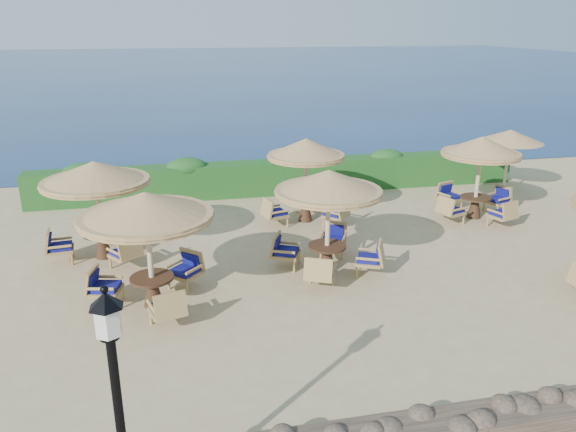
{
  "coord_description": "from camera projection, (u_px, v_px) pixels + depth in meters",
  "views": [
    {
      "loc": [
        -4.01,
        -12.42,
        6.01
      ],
      "look_at": [
        -1.19,
        0.86,
        1.3
      ],
      "focal_mm": 35.0,
      "sensor_mm": 36.0,
      "label": 1
    }
  ],
  "objects": [
    {
      "name": "lamp_post",
      "position": [
        121.0,
        428.0,
        6.5
      ],
      "size": [
        0.44,
        0.44,
        3.31
      ],
      "color": "black",
      "rests_on": "ground"
    },
    {
      "name": "cafe_set_5",
      "position": [
        479.0,
        166.0,
        17.63
      ],
      "size": [
        2.88,
        2.88,
        2.65
      ],
      "color": "beige",
      "rests_on": "ground"
    },
    {
      "name": "stone_wall",
      "position": [
        463.0,
        429.0,
        8.43
      ],
      "size": [
        15.0,
        0.65,
        0.44
      ],
      "primitive_type": "cube",
      "color": "brown",
      "rests_on": "ground"
    },
    {
      "name": "sea",
      "position": [
        194.0,
        67.0,
        78.92
      ],
      "size": [
        160.0,
        160.0,
        0.0
      ],
      "primitive_type": "plane",
      "color": "#0B204B",
      "rests_on": "ground"
    },
    {
      "name": "cafe_set_4",
      "position": [
        306.0,
        165.0,
        17.32
      ],
      "size": [
        2.69,
        2.67,
        2.65
      ],
      "color": "beige",
      "rests_on": "ground"
    },
    {
      "name": "extra_parasol",
      "position": [
        510.0,
        136.0,
        19.86
      ],
      "size": [
        2.3,
        2.3,
        2.41
      ],
      "color": "beige",
      "rests_on": "ground"
    },
    {
      "name": "hedge",
      "position": [
        284.0,
        177.0,
        20.69
      ],
      "size": [
        18.0,
        0.9,
        1.2
      ],
      "primitive_type": "cube",
      "color": "#164617",
      "rests_on": "ground"
    },
    {
      "name": "ground",
      "position": [
        341.0,
        272.0,
        14.23
      ],
      "size": [
        120.0,
        120.0,
        0.0
      ],
      "primitive_type": "plane",
      "color": "tan",
      "rests_on": "ground"
    },
    {
      "name": "cafe_set_0",
      "position": [
        147.0,
        224.0,
        11.92
      ],
      "size": [
        2.9,
        2.9,
        2.65
      ],
      "color": "beige",
      "rests_on": "ground"
    },
    {
      "name": "cafe_set_1",
      "position": [
        328.0,
        204.0,
        13.72
      ],
      "size": [
        2.84,
        2.84,
        2.65
      ],
      "color": "beige",
      "rests_on": "ground"
    },
    {
      "name": "cafe_set_3",
      "position": [
        96.0,
        189.0,
        14.51
      ],
      "size": [
        2.83,
        2.82,
        2.65
      ],
      "color": "beige",
      "rests_on": "ground"
    }
  ]
}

